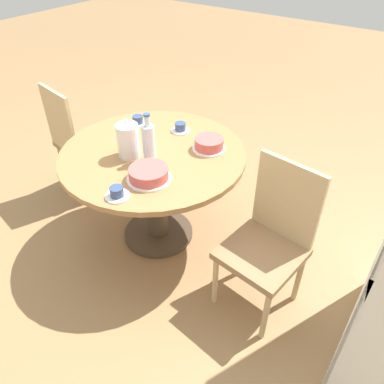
# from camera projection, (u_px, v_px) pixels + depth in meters

# --- Properties ---
(ground_plane) EXTENTS (14.00, 14.00, 0.00)m
(ground_plane) POSITION_uv_depth(u_px,v_px,m) (159.00, 234.00, 2.86)
(ground_plane) COLOR #937047
(dining_table) EXTENTS (1.20, 1.20, 0.73)m
(dining_table) POSITION_uv_depth(u_px,v_px,m) (154.00, 172.00, 2.51)
(dining_table) COLOR #473828
(dining_table) RESTS_ON ground_plane
(chair_a) EXTENTS (0.47, 0.47, 0.94)m
(chair_a) POSITION_uv_depth(u_px,v_px,m) (269.00, 239.00, 2.13)
(chair_a) COLOR tan
(chair_a) RESTS_ON ground_plane
(chair_b) EXTENTS (0.49, 0.49, 0.94)m
(chair_b) POSITION_uv_depth(u_px,v_px,m) (79.00, 139.00, 3.03)
(chair_b) COLOR tan
(chair_b) RESTS_ON ground_plane
(coffee_pot) EXTENTS (0.14, 0.14, 0.26)m
(coffee_pot) POSITION_uv_depth(u_px,v_px,m) (128.00, 139.00, 2.30)
(coffee_pot) COLOR white
(coffee_pot) RESTS_ON dining_table
(water_bottle) EXTENTS (0.08, 0.08, 0.31)m
(water_bottle) POSITION_uv_depth(u_px,v_px,m) (149.00, 142.00, 2.25)
(water_bottle) COLOR silver
(water_bottle) RESTS_ON dining_table
(cake_main) EXTENTS (0.26, 0.26, 0.08)m
(cake_main) POSITION_uv_depth(u_px,v_px,m) (149.00, 174.00, 2.15)
(cake_main) COLOR white
(cake_main) RESTS_ON dining_table
(cake_second) EXTENTS (0.22, 0.22, 0.08)m
(cake_second) POSITION_uv_depth(u_px,v_px,m) (209.00, 144.00, 2.41)
(cake_second) COLOR white
(cake_second) RESTS_ON dining_table
(cup_a) EXTENTS (0.14, 0.14, 0.06)m
(cup_a) POSITION_uv_depth(u_px,v_px,m) (117.00, 193.00, 2.03)
(cup_a) COLOR silver
(cup_a) RESTS_ON dining_table
(cup_b) EXTENTS (0.14, 0.14, 0.06)m
(cup_b) POSITION_uv_depth(u_px,v_px,m) (180.00, 128.00, 2.62)
(cup_b) COLOR silver
(cup_b) RESTS_ON dining_table
(cup_c) EXTENTS (0.14, 0.14, 0.06)m
(cup_c) POSITION_uv_depth(u_px,v_px,m) (138.00, 121.00, 2.70)
(cup_c) COLOR silver
(cup_c) RESTS_ON dining_table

